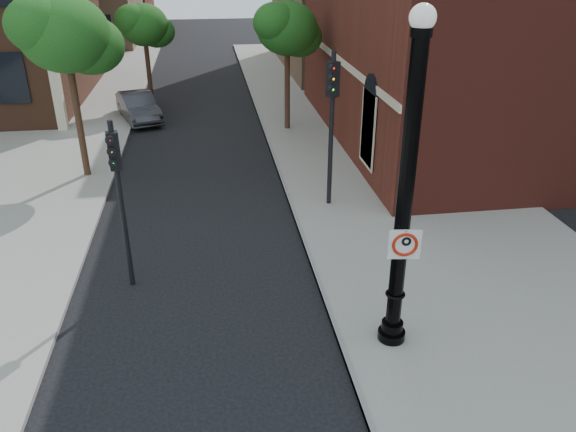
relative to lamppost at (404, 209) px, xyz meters
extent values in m
plane|color=black|center=(-3.14, -0.27, -3.17)|extent=(120.00, 120.00, 0.00)
cube|color=gray|center=(2.86, 9.73, -3.11)|extent=(8.00, 60.00, 0.12)
cube|color=gray|center=(-12.14, 17.73, -3.11)|extent=(10.00, 50.00, 0.12)
cube|color=gray|center=(-1.09, 9.73, -3.10)|extent=(0.10, 60.00, 0.14)
cube|color=black|center=(1.82, 8.73, -1.17)|extent=(0.08, 1.40, 2.40)
cube|color=beige|center=(1.83, 13.73, 0.33)|extent=(0.06, 16.00, 0.25)
cylinder|color=black|center=(0.00, 0.00, -3.01)|extent=(0.58, 0.58, 0.31)
cylinder|color=black|center=(0.00, 0.00, -2.75)|extent=(0.46, 0.46, 0.26)
cylinder|color=black|center=(0.00, 0.00, 0.15)|extent=(0.31, 0.31, 6.01)
torus|color=black|center=(0.00, 0.00, -1.93)|extent=(0.41, 0.41, 0.06)
cylinder|color=black|center=(0.00, 0.00, 3.24)|extent=(0.37, 0.37, 0.16)
sphere|color=silver|center=(0.00, 0.00, 3.47)|extent=(0.46, 0.46, 0.46)
cube|color=white|center=(0.02, -0.17, -0.68)|extent=(0.64, 0.10, 0.64)
cube|color=black|center=(0.02, -0.17, -0.38)|extent=(0.64, 0.09, 0.05)
cube|color=black|center=(0.02, -0.17, -0.97)|extent=(0.64, 0.09, 0.05)
cube|color=black|center=(-0.27, -0.14, -0.68)|extent=(0.05, 0.01, 0.64)
cube|color=black|center=(0.31, -0.21, -0.68)|extent=(0.05, 0.01, 0.64)
torus|color=red|center=(0.02, -0.17, -0.68)|extent=(0.52, 0.13, 0.51)
cube|color=red|center=(0.02, -0.17, -0.68)|extent=(0.36, 0.05, 0.36)
cube|color=black|center=(-0.04, -0.17, -0.68)|extent=(0.06, 0.01, 0.30)
torus|color=black|center=(0.05, -0.18, -0.61)|extent=(0.20, 0.08, 0.20)
cylinder|color=black|center=(0.02, -0.17, -0.39)|extent=(0.03, 0.02, 0.03)
imported|color=#2D2D32|center=(-6.88, 18.10, -2.49)|extent=(2.60, 4.34, 1.35)
cylinder|color=black|center=(-5.72, 3.17, -1.05)|extent=(0.12, 0.12, 4.24)
cube|color=black|center=(-5.72, 3.17, 0.36)|extent=(0.31, 0.30, 0.88)
sphere|color=#E50505|center=(-5.75, 3.03, 0.67)|extent=(0.16, 0.16, 0.16)
sphere|color=#FF8C00|center=(-5.75, 3.03, 0.41)|extent=(0.16, 0.16, 0.16)
sphere|color=#00E519|center=(-5.75, 3.03, 0.14)|extent=(0.16, 0.16, 0.16)
cylinder|color=black|center=(0.14, 7.05, -0.69)|extent=(0.14, 0.14, 4.95)
cube|color=black|center=(0.14, 7.05, 0.96)|extent=(0.40, 0.39, 1.03)
sphere|color=#E50505|center=(0.07, 6.89, 1.32)|extent=(0.19, 0.19, 0.19)
sphere|color=#FF8C00|center=(0.07, 6.89, 1.01)|extent=(0.19, 0.19, 0.19)
sphere|color=#00E519|center=(0.07, 6.89, 0.70)|extent=(0.19, 0.19, 0.19)
cylinder|color=#999999|center=(1.66, 4.70, -1.00)|extent=(0.09, 0.09, 4.35)
cylinder|color=#322114|center=(-8.09, 10.79, -0.80)|extent=(0.24, 0.24, 4.73)
ellipsoid|color=#184512|center=(-8.09, 10.79, 1.90)|extent=(2.98, 2.98, 2.53)
ellipsoid|color=#184512|center=(-7.41, 11.34, 1.43)|extent=(2.30, 2.30, 1.95)
ellipsoid|color=#184512|center=(-8.70, 10.39, 2.24)|extent=(2.16, 2.16, 1.84)
cylinder|color=#322114|center=(-6.47, 20.71, -1.25)|extent=(0.24, 0.24, 3.85)
ellipsoid|color=#184512|center=(-6.47, 20.71, 0.95)|extent=(2.42, 2.42, 2.05)
ellipsoid|color=#184512|center=(-5.92, 21.15, 0.57)|extent=(1.87, 1.87, 1.59)
ellipsoid|color=#184512|center=(-6.96, 20.38, 1.23)|extent=(1.76, 1.76, 1.49)
cylinder|color=#322114|center=(-0.01, 15.51, -1.07)|extent=(0.24, 0.24, 4.19)
ellipsoid|color=#184512|center=(-0.01, 15.51, 1.32)|extent=(2.64, 2.64, 2.24)
ellipsoid|color=#184512|center=(0.59, 15.98, 0.90)|extent=(2.04, 2.04, 1.73)
ellipsoid|color=#184512|center=(-0.55, 15.15, 1.62)|extent=(1.92, 1.92, 1.63)
camera|label=1|loc=(-3.57, -9.25, 4.53)|focal=35.00mm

